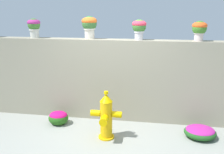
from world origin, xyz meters
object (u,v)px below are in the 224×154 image
at_px(potted_plant_1, 34,26).
at_px(potted_plant_3, 139,27).
at_px(flower_bush_left, 58,117).
at_px(flower_bush_right, 200,132).
at_px(potted_plant_4, 199,29).
at_px(fire_hydrant, 106,117).
at_px(potted_plant_2, 89,25).

bearing_deg(potted_plant_1, potted_plant_3, -0.01).
distance_m(potted_plant_1, potted_plant_3, 2.28).
xyz_separation_m(flower_bush_left, flower_bush_right, (2.88, -0.12, -0.04)).
distance_m(potted_plant_4, flower_bush_right, 2.00).
height_order(potted_plant_3, fire_hydrant, potted_plant_3).
bearing_deg(potted_plant_1, fire_hydrant, -28.51).
bearing_deg(potted_plant_4, fire_hydrant, -150.54).
bearing_deg(potted_plant_3, fire_hydrant, -118.30).
bearing_deg(flower_bush_right, potted_plant_3, 152.71).
relative_size(potted_plant_1, potted_plant_4, 1.07).
xyz_separation_m(potted_plant_2, potted_plant_4, (2.23, -0.05, -0.05)).
height_order(potted_plant_3, potted_plant_4, potted_plant_3).
distance_m(potted_plant_3, fire_hydrant, 1.93).
bearing_deg(flower_bush_right, potted_plant_2, 163.22).
xyz_separation_m(potted_plant_3, flower_bush_left, (-1.63, -0.52, -1.88)).
height_order(potted_plant_3, flower_bush_right, potted_plant_3).
xyz_separation_m(potted_plant_2, fire_hydrant, (0.54, -1.01, -1.63)).
height_order(potted_plant_1, potted_plant_4, potted_plant_1).
relative_size(potted_plant_3, fire_hydrant, 0.45).
xyz_separation_m(potted_plant_1, fire_hydrant, (1.76, -0.96, -1.59)).
xyz_separation_m(potted_plant_3, potted_plant_4, (1.18, 0.00, -0.02)).
distance_m(potted_plant_2, potted_plant_4, 2.23).
bearing_deg(potted_plant_2, flower_bush_left, -135.51).
xyz_separation_m(potted_plant_1, potted_plant_4, (3.46, -0.00, -0.02)).
bearing_deg(potted_plant_1, potted_plant_4, -0.01).
bearing_deg(potted_plant_1, flower_bush_right, -10.37).
relative_size(potted_plant_1, potted_plant_3, 1.01).
bearing_deg(potted_plant_4, flower_bush_left, -169.50).
bearing_deg(fire_hydrant, potted_plant_4, 29.46).
relative_size(potted_plant_4, flower_bush_right, 0.65).
bearing_deg(potted_plant_2, fire_hydrant, -61.95).
relative_size(potted_plant_4, flower_bush_left, 0.93).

